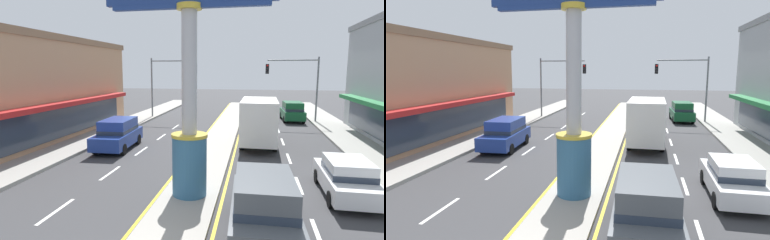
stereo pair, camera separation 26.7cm
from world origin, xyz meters
TOP-DOWN VIEW (x-y plane):
  - median_strip at (0.00, 18.00)m, footprint 2.22×52.00m
  - sidewalk_left at (-9.17, 16.00)m, footprint 2.91×60.00m
  - sidewalk_right at (9.17, 16.00)m, footprint 2.91×60.00m
  - lane_markings at (0.00, 16.65)m, footprint 8.96×52.00m
  - district_sign at (-0.00, 6.92)m, footprint 6.29×1.40m
  - storefront_left at (-14.76, 14.88)m, footprint 9.85×20.66m
  - traffic_light_left_side at (-6.35, 27.15)m, footprint 4.86×0.46m
  - traffic_light_right_side at (6.35, 26.94)m, footprint 4.86×0.46m
  - sedan_near_right_lane at (6.06, 8.28)m, footprint 1.84×4.30m
  - suv_far_right_lane at (-6.07, 13.93)m, footprint 2.15×4.69m
  - box_truck_near_left_lane at (2.73, 16.71)m, footprint 2.35×6.94m
  - suv_mid_left_lane at (6.06, 27.85)m, footprint 2.10×4.67m
  - suv_far_left_oncoming at (2.76, 4.46)m, footprint 2.06×4.65m

SIDE VIEW (x-z plane):
  - lane_markings at x=0.00m, z-range 0.00..0.01m
  - median_strip at x=0.00m, z-range 0.00..0.14m
  - sidewalk_left at x=-9.17m, z-range 0.00..0.18m
  - sidewalk_right at x=9.17m, z-range 0.00..0.18m
  - sedan_near_right_lane at x=6.06m, z-range 0.02..1.55m
  - suv_far_right_lane at x=-6.07m, z-range 0.03..1.93m
  - suv_mid_left_lane at x=6.06m, z-range 0.03..1.93m
  - suv_far_left_oncoming at x=2.76m, z-range 0.03..1.93m
  - box_truck_near_left_lane at x=2.73m, z-range 0.13..3.25m
  - storefront_left at x=-14.76m, z-range 0.00..7.34m
  - district_sign at x=0.00m, z-range -0.20..8.44m
  - traffic_light_left_side at x=-6.35m, z-range 1.15..7.35m
  - traffic_light_right_side at x=6.35m, z-range 1.15..7.35m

